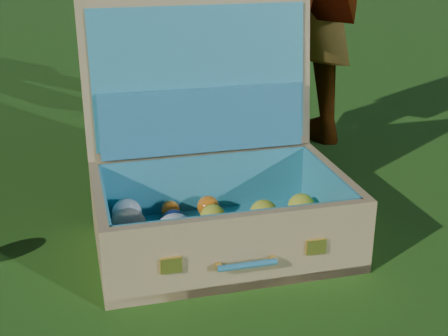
% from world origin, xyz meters
% --- Properties ---
extents(ground, '(60.00, 60.00, 0.00)m').
position_xyz_m(ground, '(0.00, 0.00, 0.00)').
color(ground, '#215114').
rests_on(ground, ground).
extents(suitcase, '(0.69, 0.62, 0.56)m').
position_xyz_m(suitcase, '(-0.00, 0.18, 0.16)').
color(suitcase, tan).
rests_on(suitcase, ground).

